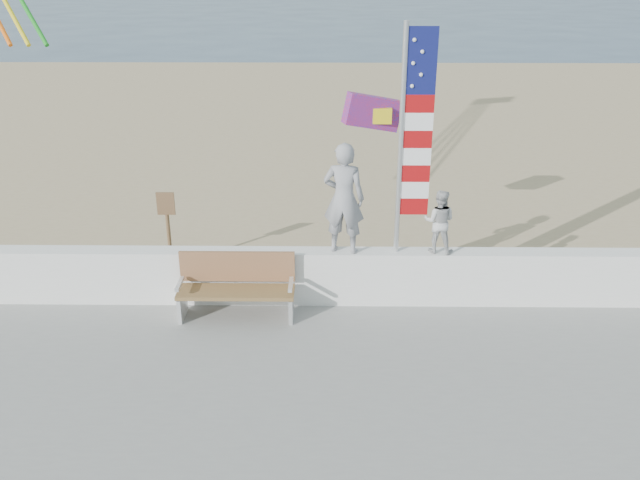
# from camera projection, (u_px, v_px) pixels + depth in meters

# --- Properties ---
(ground) EXTENTS (220.00, 220.00, 0.00)m
(ground) POSITION_uv_depth(u_px,v_px,m) (304.00, 381.00, 9.33)
(ground) COLOR #2D445B
(ground) RESTS_ON ground
(sand) EXTENTS (90.00, 40.00, 0.08)m
(sand) POSITION_uv_depth(u_px,v_px,m) (316.00, 178.00, 17.60)
(sand) COLOR tan
(sand) RESTS_ON ground
(seawall) EXTENTS (30.00, 0.35, 0.90)m
(seawall) POSITION_uv_depth(u_px,v_px,m) (308.00, 276.00, 10.92)
(seawall) COLOR white
(seawall) RESTS_ON boardwalk
(adult) EXTENTS (0.71, 0.54, 1.76)m
(adult) POSITION_uv_depth(u_px,v_px,m) (344.00, 198.00, 10.40)
(adult) COLOR gray
(adult) RESTS_ON seawall
(child) EXTENTS (0.58, 0.50, 1.02)m
(child) POSITION_uv_depth(u_px,v_px,m) (439.00, 221.00, 10.52)
(child) COLOR #BABABA
(child) RESTS_ON seawall
(bench) EXTENTS (1.80, 0.57, 1.00)m
(bench) POSITION_uv_depth(u_px,v_px,m) (237.00, 285.00, 10.49)
(bench) COLOR olive
(bench) RESTS_ON boardwalk
(flag) EXTENTS (0.50, 0.08, 3.50)m
(flag) POSITION_uv_depth(u_px,v_px,m) (410.00, 133.00, 9.98)
(flag) COLOR silver
(flag) RESTS_ON seawall
(parafoil_kite) EXTENTS (1.15, 0.60, 0.77)m
(parafoil_kite) POSITION_uv_depth(u_px,v_px,m) (374.00, 112.00, 12.39)
(parafoil_kite) COLOR red
(parafoil_kite) RESTS_ON ground
(sign) EXTENTS (0.32, 0.07, 1.46)m
(sign) POSITION_uv_depth(u_px,v_px,m) (168.00, 223.00, 12.20)
(sign) COLOR brown
(sign) RESTS_ON sand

